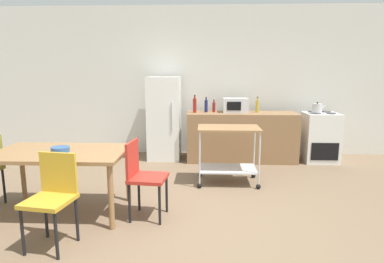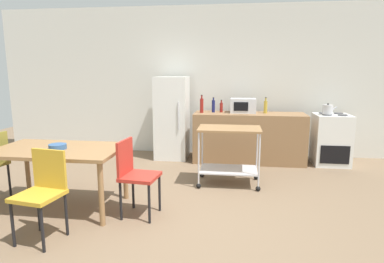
{
  "view_description": "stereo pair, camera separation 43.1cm",
  "coord_description": "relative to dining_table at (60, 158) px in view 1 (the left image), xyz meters",
  "views": [
    {
      "loc": [
        0.23,
        -3.46,
        1.66
      ],
      "look_at": [
        0.04,
        1.2,
        0.8
      ],
      "focal_mm": 30.86,
      "sensor_mm": 36.0,
      "label": 1
    },
    {
      "loc": [
        0.66,
        -3.42,
        1.66
      ],
      "look_at": [
        0.04,
        1.2,
        0.8
      ],
      "focal_mm": 30.86,
      "sensor_mm": 36.0,
      "label": 2
    }
  ],
  "objects": [
    {
      "name": "kitchen_cart",
      "position": [
        2.02,
        1.14,
        -0.1
      ],
      "size": [
        0.91,
        0.57,
        0.85
      ],
      "color": "olive",
      "rests_on": "ground_plane"
    },
    {
      "name": "back_wall",
      "position": [
        1.44,
        3.04,
        0.78
      ],
      "size": [
        8.4,
        0.12,
        2.9
      ],
      "primitive_type": "cube",
      "color": "silver",
      "rests_on": "ground_plane"
    },
    {
      "name": "bottle_sparkling_water",
      "position": [
        1.68,
        2.5,
        0.35
      ],
      "size": [
        0.06,
        0.06,
        0.28
      ],
      "color": "navy",
      "rests_on": "kitchen_counter"
    },
    {
      "name": "fruit_bowl",
      "position": [
        0.02,
        -0.04,
        0.11
      ],
      "size": [
        0.2,
        0.2,
        0.06
      ],
      "primitive_type": "cylinder",
      "color": "#33598C",
      "rests_on": "dining_table"
    },
    {
      "name": "bottle_soy_sauce",
      "position": [
        1.47,
        2.41,
        0.37
      ],
      "size": [
        0.07,
        0.07,
        0.33
      ],
      "color": "maroon",
      "rests_on": "kitchen_counter"
    },
    {
      "name": "microwave",
      "position": [
        2.23,
        2.52,
        0.36
      ],
      "size": [
        0.46,
        0.35,
        0.26
      ],
      "color": "silver",
      "rests_on": "kitchen_counter"
    },
    {
      "name": "bottle_vinegar",
      "position": [
        2.63,
        2.49,
        0.35
      ],
      "size": [
        0.07,
        0.07,
        0.29
      ],
      "color": "gold",
      "rests_on": "kitchen_counter"
    },
    {
      "name": "kettle",
      "position": [
        3.68,
        2.36,
        0.33
      ],
      "size": [
        0.24,
        0.17,
        0.19
      ],
      "color": "silver",
      "rests_on": "stove_oven"
    },
    {
      "name": "stove_oven",
      "position": [
        3.79,
        2.45,
        -0.22
      ],
      "size": [
        0.6,
        0.61,
        0.92
      ],
      "color": "white",
      "rests_on": "ground_plane"
    },
    {
      "name": "chair_red",
      "position": [
        0.97,
        -0.08,
        -0.15
      ],
      "size": [
        0.44,
        0.44,
        0.89
      ],
      "rotation": [
        0.0,
        0.0,
        1.46
      ],
      "color": "#B72D23",
      "rests_on": "ground_plane"
    },
    {
      "name": "kitchen_counter",
      "position": [
        2.34,
        2.44,
        -0.22
      ],
      "size": [
        2.0,
        0.64,
        0.9
      ],
      "primitive_type": "cube",
      "color": "olive",
      "rests_on": "ground_plane"
    },
    {
      "name": "dining_table",
      "position": [
        0.0,
        0.0,
        0.0
      ],
      "size": [
        1.5,
        0.9,
        0.75
      ],
      "color": "olive",
      "rests_on": "ground_plane"
    },
    {
      "name": "ground_plane",
      "position": [
        1.44,
        -0.16,
        -0.67
      ],
      "size": [
        12.0,
        12.0,
        0.0
      ],
      "primitive_type": "plane",
      "color": "brown"
    },
    {
      "name": "refrigerator",
      "position": [
        0.89,
        2.53,
        0.1
      ],
      "size": [
        0.6,
        0.63,
        1.55
      ],
      "color": "white",
      "rests_on": "ground_plane"
    },
    {
      "name": "bottle_soda",
      "position": [
        1.83,
        2.52,
        0.32
      ],
      "size": [
        0.06,
        0.06,
        0.23
      ],
      "color": "maroon",
      "rests_on": "kitchen_counter"
    },
    {
      "name": "chair_mustard",
      "position": [
        0.23,
        -0.72,
        -0.15
      ],
      "size": [
        0.46,
        0.46,
        0.89
      ],
      "rotation": [
        0.0,
        0.0,
        -0.16
      ],
      "color": "gold",
      "rests_on": "ground_plane"
    }
  ]
}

